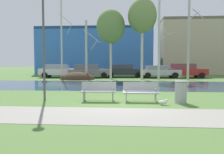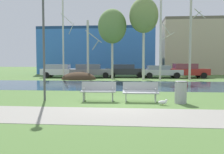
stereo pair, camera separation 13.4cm
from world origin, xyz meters
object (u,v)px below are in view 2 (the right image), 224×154
(parked_suv_fifth_red, at_px, (187,70))
(parked_sedan_second_grey, at_px, (91,71))
(bench_right, at_px, (141,91))
(parked_van_nearest_white, at_px, (61,70))
(parked_hatch_third_dark, at_px, (125,70))
(streetlamp, at_px, (43,24))
(parked_wagon_fourth_silver, at_px, (161,71))
(bench_left, at_px, (98,91))
(seagull, at_px, (163,102))
(trash_bin, at_px, (181,92))

(parked_suv_fifth_red, bearing_deg, parked_sedan_second_grey, -177.05)
(parked_suv_fifth_red, bearing_deg, bench_right, -108.84)
(parked_van_nearest_white, bearing_deg, parked_hatch_third_dark, 8.66)
(streetlamp, distance_m, parked_wagon_fourth_silver, 17.97)
(bench_left, height_order, parked_sedan_second_grey, parked_sedan_second_grey)
(seagull, xyz_separation_m, parked_hatch_third_dark, (-2.20, 17.82, 0.66))
(parked_hatch_third_dark, height_order, parked_suv_fifth_red, parked_suv_fifth_red)
(parked_van_nearest_white, bearing_deg, parked_suv_fifth_red, 2.27)
(seagull, bearing_deg, parked_suv_fifth_red, 74.76)
(trash_bin, xyz_separation_m, parked_sedan_second_grey, (-6.82, 16.17, 0.30))
(parked_hatch_third_dark, bearing_deg, parked_van_nearest_white, -171.34)
(parked_sedan_second_grey, bearing_deg, parked_suv_fifth_red, 2.95)
(parked_suv_fifth_red, bearing_deg, seagull, -105.24)
(bench_left, relative_size, bench_right, 1.00)
(seagull, height_order, parked_van_nearest_white, parked_van_nearest_white)
(trash_bin, height_order, parked_sedan_second_grey, parked_sedan_second_grey)
(bench_left, distance_m, trash_bin, 3.65)
(bench_left, bearing_deg, streetlamp, -178.33)
(bench_right, bearing_deg, streetlamp, -179.05)
(bench_right, bearing_deg, bench_left, 180.00)
(parked_sedan_second_grey, height_order, parked_suv_fifth_red, parked_suv_fifth_red)
(seagull, distance_m, parked_van_nearest_white, 19.23)
(bench_left, distance_m, streetlamp, 3.96)
(seagull, relative_size, parked_suv_fifth_red, 0.10)
(bench_left, bearing_deg, parked_sedan_second_grey, 101.33)
(bench_left, xyz_separation_m, parked_sedan_second_grey, (-3.18, 15.89, 0.33))
(parked_sedan_second_grey, bearing_deg, parked_hatch_third_dark, 16.12)
(streetlamp, distance_m, parked_suv_fifth_red, 19.51)
(trash_bin, relative_size, parked_van_nearest_white, 0.21)
(parked_van_nearest_white, xyz_separation_m, parked_wagon_fourth_silver, (11.28, 0.32, -0.05))
(bench_right, distance_m, parked_sedan_second_grey, 16.69)
(parked_sedan_second_grey, height_order, parked_wagon_fourth_silver, parked_sedan_second_grey)
(bench_left, height_order, trash_bin, trash_bin)
(parked_van_nearest_white, relative_size, parked_wagon_fourth_silver, 1.00)
(bench_right, relative_size, trash_bin, 1.67)
(streetlamp, relative_size, parked_hatch_third_dark, 1.09)
(parked_van_nearest_white, distance_m, parked_sedan_second_grey, 3.50)
(seagull, height_order, parked_sedan_second_grey, parked_sedan_second_grey)
(parked_sedan_second_grey, bearing_deg, trash_bin, -67.14)
(parked_wagon_fourth_silver, relative_size, parked_suv_fifth_red, 1.02)
(trash_bin, distance_m, streetlamp, 6.85)
(trash_bin, bearing_deg, parked_van_nearest_white, 122.55)
(trash_bin, bearing_deg, parked_suv_fifth_red, 76.90)
(parked_wagon_fourth_silver, bearing_deg, parked_hatch_third_dark, 168.77)
(bench_left, distance_m, parked_suv_fifth_red, 18.08)
(trash_bin, relative_size, parked_wagon_fourth_silver, 0.21)
(seagull, relative_size, streetlamp, 0.08)
(bench_right, height_order, streetlamp, streetlamp)
(bench_right, distance_m, parked_suv_fifth_red, 17.37)
(parked_sedan_second_grey, xyz_separation_m, parked_wagon_fourth_silver, (7.78, 0.31, -0.05))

